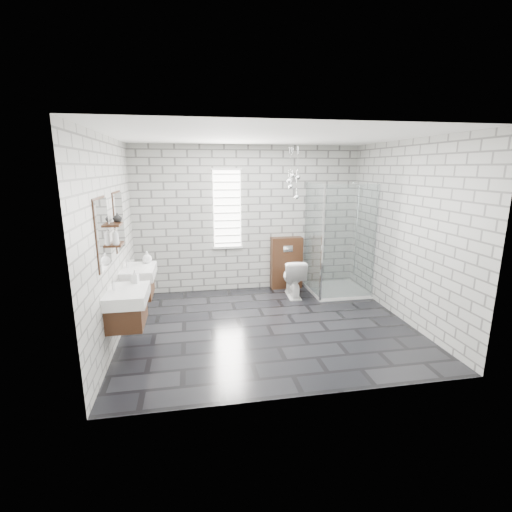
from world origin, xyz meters
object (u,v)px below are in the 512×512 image
object	(u,v)px
shower_enclosure	(334,268)
vanity_right	(136,273)
toilet	(293,278)
vanity_left	(124,297)
cistern_panel	(286,263)

from	to	relation	value
shower_enclosure	vanity_right	bearing A→B (deg)	-168.89
toilet	vanity_right	bearing A→B (deg)	18.60
toilet	shower_enclosure	bearing A→B (deg)	-178.19
vanity_left	vanity_right	world-z (taller)	same
cistern_panel	shower_enclosure	distance (m)	0.93
vanity_left	cistern_panel	distance (m)	3.47
vanity_right	shower_enclosure	bearing A→B (deg)	11.11
vanity_right	shower_enclosure	distance (m)	3.48
shower_enclosure	cistern_panel	bearing A→B (deg)	146.38
shower_enclosure	toilet	size ratio (longest dim) A/B	2.94
cistern_panel	toilet	bearing A→B (deg)	-90.00
cistern_panel	toilet	distance (m)	0.51
vanity_right	toilet	xyz separation A→B (m)	(2.63, 0.70, -0.41)
vanity_left	toilet	world-z (taller)	vanity_left
vanity_left	shower_enclosure	bearing A→B (deg)	26.92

